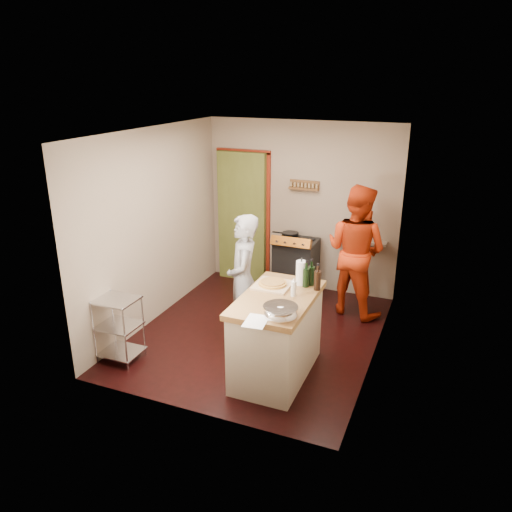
# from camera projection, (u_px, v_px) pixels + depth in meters

# --- Properties ---
(floor) EXTENTS (3.50, 3.50, 0.00)m
(floor) POSITION_uv_depth(u_px,v_px,m) (258.00, 333.00, 6.58)
(floor) COLOR black
(floor) RESTS_ON ground
(back_wall) EXTENTS (3.00, 0.44, 2.60)m
(back_wall) POSITION_uv_depth(u_px,v_px,m) (263.00, 213.00, 7.97)
(back_wall) COLOR gray
(back_wall) RESTS_ON ground
(left_wall) EXTENTS (0.04, 3.50, 2.60)m
(left_wall) POSITION_uv_depth(u_px,v_px,m) (154.00, 227.00, 6.67)
(left_wall) COLOR gray
(left_wall) RESTS_ON ground
(right_wall) EXTENTS (0.04, 3.50, 2.60)m
(right_wall) POSITION_uv_depth(u_px,v_px,m) (382.00, 256.00, 5.60)
(right_wall) COLOR gray
(right_wall) RESTS_ON ground
(ceiling) EXTENTS (3.00, 3.50, 0.02)m
(ceiling) POSITION_uv_depth(u_px,v_px,m) (258.00, 131.00, 5.69)
(ceiling) COLOR white
(ceiling) RESTS_ON back_wall
(stove) EXTENTS (0.60, 0.63, 1.00)m
(stove) POSITION_uv_depth(u_px,v_px,m) (296.00, 266.00, 7.65)
(stove) COLOR black
(stove) RESTS_ON ground
(wire_shelving) EXTENTS (0.48, 0.40, 0.80)m
(wire_shelving) POSITION_uv_depth(u_px,v_px,m) (119.00, 326.00, 5.84)
(wire_shelving) COLOR silver
(wire_shelving) RESTS_ON ground
(island) EXTENTS (0.76, 1.42, 1.27)m
(island) POSITION_uv_depth(u_px,v_px,m) (277.00, 334.00, 5.53)
(island) COLOR beige
(island) RESTS_ON ground
(person_stripe) EXTENTS (0.60, 0.71, 1.66)m
(person_stripe) POSITION_uv_depth(u_px,v_px,m) (243.00, 280.00, 6.16)
(person_stripe) COLOR #A5A4A9
(person_stripe) RESTS_ON ground
(person_red) EXTENTS (1.08, 0.96, 1.85)m
(person_red) POSITION_uv_depth(u_px,v_px,m) (356.00, 251.00, 6.89)
(person_red) COLOR #B52C0C
(person_red) RESTS_ON ground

